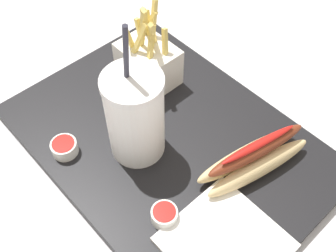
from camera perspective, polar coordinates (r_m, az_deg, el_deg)
ground_plane at (r=0.66m, az=-0.00°, el=-3.21°), size 2.40×2.40×0.02m
food_tray at (r=0.64m, az=-0.00°, el=-2.20°), size 0.48×0.34×0.02m
soda_cup at (r=0.57m, az=-4.62°, el=1.42°), size 0.08×0.08×0.23m
fries_basket at (r=0.69m, az=-2.77°, el=8.96°), size 0.09×0.08×0.14m
hot_dog_1 at (r=0.59m, az=11.98°, el=-4.39°), size 0.09×0.18×0.06m
ketchup_cup_1 at (r=0.55m, az=-0.52°, el=-12.30°), size 0.04×0.04×0.02m
ketchup_cup_2 at (r=0.63m, az=-14.30°, el=-2.86°), size 0.04×0.04×0.02m
napkin_stack at (r=0.55m, az=7.96°, el=-15.84°), size 0.14×0.14×0.01m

